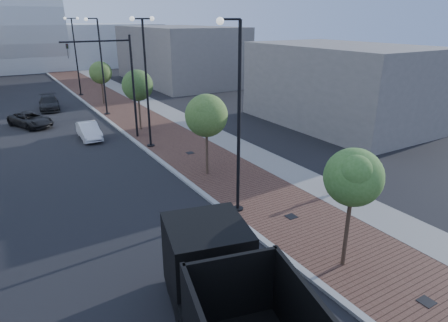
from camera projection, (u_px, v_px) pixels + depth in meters
sidewalk at (118, 101)px, 44.97m from camera, size 7.00×140.00×0.12m
concrete_strip at (140, 99)px, 46.27m from camera, size 2.40×140.00×0.13m
curb at (87, 104)px, 43.27m from camera, size 0.30×140.00×0.14m
white_sedan at (89, 131)px, 31.01m from camera, size 1.49×4.03×1.32m
dark_car_mid at (31, 120)px, 34.47m from camera, size 3.91×5.15×1.30m
dark_car_far at (49, 103)px, 40.87m from camera, size 2.48×4.96×1.38m
pedestrian at (334, 183)px, 20.94m from camera, size 0.59×0.41×1.53m
streetlight_1 at (237, 129)px, 17.94m from camera, size 1.44×0.56×9.21m
streetlight_2 at (147, 83)px, 27.46m from camera, size 1.72×0.56×9.28m
streetlight_3 at (102, 71)px, 37.20m from camera, size 1.44×0.56×9.21m
streetlight_4 at (76, 56)px, 46.72m from camera, size 1.72×0.56×9.28m
traffic_mast at (121, 76)px, 29.38m from camera, size 5.09×0.20×8.00m
tree_0 at (354, 177)px, 13.90m from camera, size 2.22×2.14×4.87m
tree_1 at (207, 116)px, 22.74m from camera, size 2.56×2.54×5.05m
tree_2 at (138, 85)px, 32.34m from camera, size 2.61×2.60×5.17m
tree_3 at (101, 73)px, 42.07m from camera, size 2.45×2.41×4.78m
convention_center at (20, 35)px, 76.34m from camera, size 50.00×30.00×50.00m
commercial_block_ne at (178, 55)px, 57.68m from camera, size 12.00×22.00×8.00m
commercial_block_e at (340, 85)px, 34.75m from camera, size 10.00×16.00×7.00m
utility_cover_0 at (427, 302)px, 13.11m from camera, size 0.50×0.50×0.02m
utility_cover_1 at (291, 216)px, 18.73m from camera, size 0.50×0.50×0.02m
utility_cover_2 at (190, 153)px, 27.56m from camera, size 0.50×0.50×0.02m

